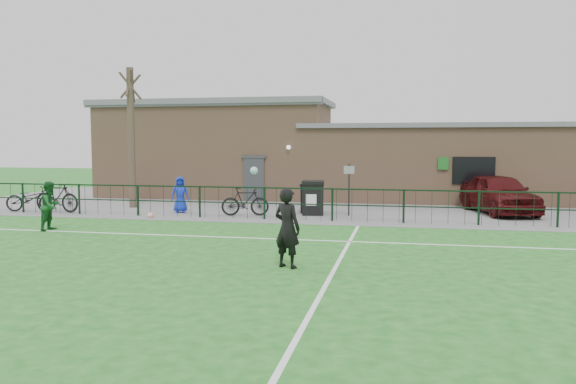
% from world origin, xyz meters
% --- Properties ---
extents(ground, '(90.00, 90.00, 0.00)m').
position_xyz_m(ground, '(0.00, 0.00, 0.00)').
color(ground, '#1B5D1C').
rests_on(ground, ground).
extents(paving_strip, '(34.00, 13.00, 0.02)m').
position_xyz_m(paving_strip, '(0.00, 13.50, 0.01)').
color(paving_strip, slate).
rests_on(paving_strip, ground).
extents(pitch_line_touch, '(28.00, 0.10, 0.01)m').
position_xyz_m(pitch_line_touch, '(0.00, 7.80, 0.00)').
color(pitch_line_touch, white).
rests_on(pitch_line_touch, ground).
extents(pitch_line_mid, '(28.00, 0.10, 0.01)m').
position_xyz_m(pitch_line_mid, '(0.00, 4.00, 0.00)').
color(pitch_line_mid, white).
rests_on(pitch_line_mid, ground).
extents(pitch_line_perp, '(0.10, 16.00, 0.01)m').
position_xyz_m(pitch_line_perp, '(2.00, 0.00, 0.00)').
color(pitch_line_perp, white).
rests_on(pitch_line_perp, ground).
extents(perimeter_fence, '(28.00, 0.10, 1.20)m').
position_xyz_m(perimeter_fence, '(0.00, 8.00, 0.60)').
color(perimeter_fence, black).
rests_on(perimeter_fence, ground).
extents(bare_tree, '(0.30, 0.30, 6.00)m').
position_xyz_m(bare_tree, '(-8.00, 10.50, 3.00)').
color(bare_tree, '#413327').
rests_on(bare_tree, ground).
extents(wheelie_bin_left, '(0.93, 1.03, 1.23)m').
position_xyz_m(wheelie_bin_left, '(0.03, 9.68, 0.63)').
color(wheelie_bin_left, black).
rests_on(wheelie_bin_left, paving_strip).
extents(wheelie_bin_right, '(0.82, 0.90, 1.08)m').
position_xyz_m(wheelie_bin_right, '(-0.11, 10.32, 0.56)').
color(wheelie_bin_right, black).
rests_on(wheelie_bin_right, paving_strip).
extents(sign_post, '(0.06, 0.06, 2.00)m').
position_xyz_m(sign_post, '(1.44, 9.59, 1.02)').
color(sign_post, black).
rests_on(sign_post, paving_strip).
extents(car_maroon, '(2.96, 4.95, 1.58)m').
position_xyz_m(car_maroon, '(7.20, 11.56, 0.81)').
color(car_maroon, '#420B0D').
rests_on(car_maroon, paving_strip).
extents(bicycle_a, '(2.11, 1.14, 1.05)m').
position_xyz_m(bicycle_a, '(-11.39, 8.33, 0.55)').
color(bicycle_a, black).
rests_on(bicycle_a, paving_strip).
extents(bicycle_b, '(2.08, 0.78, 1.22)m').
position_xyz_m(bicycle_b, '(-10.19, 8.31, 0.63)').
color(bicycle_b, black).
rests_on(bicycle_b, paving_strip).
extents(bicycle_d, '(1.89, 0.91, 1.09)m').
position_xyz_m(bicycle_d, '(-2.46, 8.79, 0.57)').
color(bicycle_d, black).
rests_on(bicycle_d, paving_strip).
extents(spectator_child, '(0.83, 0.70, 1.45)m').
position_xyz_m(spectator_child, '(-5.27, 9.19, 0.74)').
color(spectator_child, '#122BAF').
rests_on(spectator_child, paving_strip).
extents(goalkeeper_kick, '(2.16, 3.76, 2.13)m').
position_xyz_m(goalkeeper_kick, '(0.90, 0.44, 0.92)').
color(goalkeeper_kick, black).
rests_on(goalkeeper_kick, ground).
extents(outfield_player, '(0.63, 0.79, 1.57)m').
position_xyz_m(outfield_player, '(-7.63, 4.19, 0.79)').
color(outfield_player, '#175021').
rests_on(outfield_player, ground).
extents(ball_ground, '(0.22, 0.22, 0.22)m').
position_xyz_m(ball_ground, '(-5.76, 7.48, 0.11)').
color(ball_ground, white).
rests_on(ball_ground, ground).
extents(clubhouse, '(24.25, 5.40, 4.96)m').
position_xyz_m(clubhouse, '(-0.88, 16.50, 2.22)').
color(clubhouse, '#A27A5A').
rests_on(clubhouse, ground).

